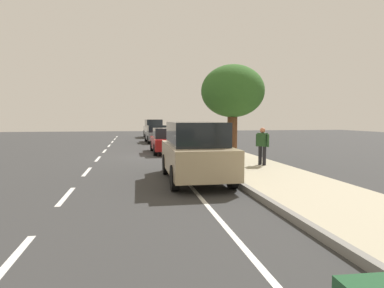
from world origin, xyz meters
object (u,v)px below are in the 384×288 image
(parked_suv_tan_second, at_px, (195,151))
(parked_suv_white_farthest, at_px, (153,128))
(bicycle_at_curb, at_px, (191,154))
(pedestrian_on_phone, at_px, (262,144))
(parked_sedan_grey_far, at_px, (156,134))
(street_tree_mid_block, at_px, (233,92))
(parked_sedan_red_mid, at_px, (167,141))
(cyclist_with_backpack, at_px, (197,140))

(parked_suv_tan_second, distance_m, parked_suv_white_farthest, 26.00)
(bicycle_at_curb, bearing_deg, pedestrian_on_phone, -46.63)
(parked_suv_tan_second, xyz_separation_m, bicycle_at_curb, (0.69, 4.75, -0.65))
(parked_sedan_grey_far, relative_size, street_tree_mid_block, 1.01)
(parked_sedan_grey_far, xyz_separation_m, bicycle_at_curb, (0.71, -13.33, -0.38))
(parked_sedan_grey_far, relative_size, bicycle_at_curb, 2.94)
(parked_sedan_red_mid, xyz_separation_m, parked_suv_white_farthest, (0.23, 16.76, 0.27))
(parked_sedan_grey_far, height_order, cyclist_with_backpack, cyclist_with_backpack)
(parked_sedan_red_mid, bearing_deg, parked_suv_tan_second, -89.87)
(parked_sedan_grey_far, bearing_deg, street_tree_mid_block, -79.96)
(parked_suv_tan_second, relative_size, cyclist_with_backpack, 2.60)
(bicycle_at_curb, bearing_deg, parked_suv_tan_second, -98.27)
(parked_suv_tan_second, bearing_deg, street_tree_mid_block, 57.16)
(street_tree_mid_block, bearing_deg, parked_sedan_red_mid, 115.10)
(parked_sedan_red_mid, bearing_deg, parked_sedan_grey_far, 89.99)
(parked_suv_white_farthest, bearing_deg, cyclist_with_backpack, -88.15)
(parked_sedan_red_mid, relative_size, cyclist_with_backpack, 2.43)
(bicycle_at_curb, bearing_deg, parked_sedan_red_mid, 99.00)
(parked_sedan_red_mid, bearing_deg, pedestrian_on_phone, -65.60)
(parked_suv_tan_second, relative_size, bicycle_at_curb, 3.11)
(street_tree_mid_block, bearing_deg, parked_sedan_grey_far, 100.04)
(parked_suv_white_farthest, bearing_deg, street_tree_mid_block, -84.10)
(parked_sedan_grey_far, bearing_deg, parked_sedan_red_mid, -90.01)
(parked_suv_tan_second, bearing_deg, pedestrian_on_phone, 32.27)
(pedestrian_on_phone, bearing_deg, parked_suv_white_farthest, 97.21)
(parked_suv_tan_second, bearing_deg, parked_sedan_grey_far, 90.06)
(cyclist_with_backpack, bearing_deg, pedestrian_on_phone, -44.10)
(parked_sedan_red_mid, distance_m, parked_suv_white_farthest, 16.76)
(parked_sedan_grey_far, distance_m, parked_suv_white_farthest, 7.93)
(parked_suv_tan_second, xyz_separation_m, street_tree_mid_block, (2.50, 3.87, 2.30))
(parked_suv_white_farthest, distance_m, pedestrian_on_phone, 24.14)
(parked_sedan_red_mid, xyz_separation_m, bicycle_at_curb, (0.71, -4.49, -0.38))
(cyclist_with_backpack, bearing_deg, parked_sedan_grey_far, 93.87)
(parked_suv_tan_second, xyz_separation_m, cyclist_with_backpack, (0.91, 4.31, 0.09))
(parked_sedan_red_mid, relative_size, pedestrian_on_phone, 2.82)
(parked_sedan_red_mid, relative_size, bicycle_at_curb, 2.91)
(cyclist_with_backpack, bearing_deg, parked_suv_tan_second, -101.96)
(parked_sedan_grey_far, distance_m, cyclist_with_backpack, 13.81)
(parked_sedan_grey_far, relative_size, parked_suv_white_farthest, 0.94)
(parked_sedan_red_mid, height_order, pedestrian_on_phone, pedestrian_on_phone)
(parked_suv_tan_second, relative_size, street_tree_mid_block, 1.07)
(parked_suv_tan_second, distance_m, cyclist_with_backpack, 4.40)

